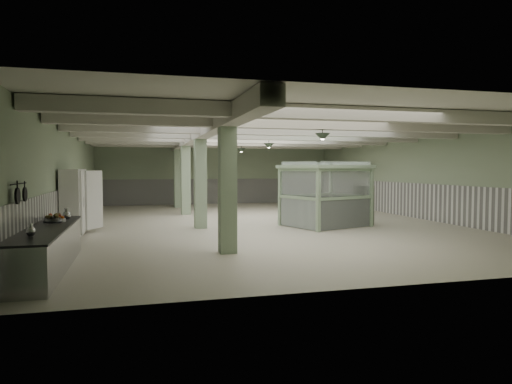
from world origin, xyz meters
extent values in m
plane|color=beige|center=(0.00, 0.00, 0.00)|extent=(20.00, 20.00, 0.00)
cube|color=white|center=(0.00, 0.00, 3.60)|extent=(14.00, 20.00, 0.02)
cube|color=#90A382|center=(0.00, 10.00, 1.80)|extent=(14.00, 0.02, 3.60)
cube|color=#90A382|center=(0.00, -10.00, 1.80)|extent=(14.00, 0.02, 3.60)
cube|color=#90A382|center=(-7.00, 0.00, 1.80)|extent=(0.02, 20.00, 3.60)
cube|color=#90A382|center=(7.00, 0.00, 1.80)|extent=(0.02, 20.00, 3.60)
cube|color=silver|center=(-6.97, 0.00, 0.75)|extent=(0.05, 19.90, 1.50)
cube|color=silver|center=(6.97, 0.00, 0.75)|extent=(0.05, 19.90, 1.50)
cube|color=silver|center=(0.00, 9.97, 0.75)|extent=(13.90, 0.05, 1.50)
cube|color=beige|center=(-2.50, 0.00, 3.38)|extent=(0.45, 19.90, 0.40)
cube|color=beige|center=(0.00, -7.50, 3.42)|extent=(13.90, 0.35, 0.32)
cube|color=beige|center=(0.00, -5.00, 3.42)|extent=(13.90, 0.35, 0.32)
cube|color=beige|center=(0.00, -2.50, 3.42)|extent=(13.90, 0.35, 0.32)
cube|color=beige|center=(0.00, 0.00, 3.42)|extent=(13.90, 0.35, 0.32)
cube|color=beige|center=(0.00, 2.50, 3.42)|extent=(13.90, 0.35, 0.32)
cube|color=beige|center=(0.00, 5.00, 3.42)|extent=(13.90, 0.35, 0.32)
cube|color=beige|center=(0.00, 7.50, 3.42)|extent=(13.90, 0.35, 0.32)
cube|color=#96B08D|center=(-2.50, -6.00, 1.80)|extent=(0.42, 0.42, 3.60)
cube|color=#96B08D|center=(-2.50, -1.00, 1.80)|extent=(0.42, 0.42, 3.60)
cube|color=#96B08D|center=(-2.50, 4.00, 1.80)|extent=(0.42, 0.42, 3.60)
cube|color=#96B08D|center=(-2.50, 8.00, 1.80)|extent=(0.42, 0.42, 3.60)
cylinder|color=black|center=(-6.93, -7.60, 1.85)|extent=(0.02, 1.20, 0.02)
cone|color=#2E3E2E|center=(0.50, -5.00, 3.05)|extent=(0.44, 0.44, 0.22)
cone|color=#2E3E2E|center=(0.50, 0.50, 3.05)|extent=(0.44, 0.44, 0.22)
cone|color=#2E3E2E|center=(0.50, 5.50, 3.05)|extent=(0.44, 0.44, 0.22)
cube|color=#AEAEB3|center=(-6.54, -7.00, 0.44)|extent=(0.78, 4.62, 0.88)
cube|color=black|center=(-6.54, -7.00, 0.89)|extent=(0.82, 4.66, 0.04)
cylinder|color=#B2B2B7|center=(-6.43, -5.97, 0.94)|extent=(0.28, 0.28, 0.08)
cylinder|color=black|center=(-6.88, -7.94, 1.63)|extent=(0.04, 0.31, 0.31)
cylinder|color=black|center=(-6.88, -7.35, 1.63)|extent=(0.04, 0.29, 0.29)
cube|color=white|center=(-6.65, -1.87, 1.02)|extent=(0.56, 2.23, 2.04)
cube|color=white|center=(-6.34, -2.38, 1.02)|extent=(0.06, 0.84, 1.94)
cube|color=white|center=(-6.22, -1.27, 1.02)|extent=(0.49, 0.74, 1.94)
cube|color=silver|center=(-6.30, -2.38, 1.02)|extent=(0.02, 0.05, 0.30)
cube|color=silver|center=(-6.30, -1.36, 1.02)|extent=(0.02, 0.05, 0.30)
cube|color=#96B28F|center=(1.20, -3.05, 1.07)|extent=(0.15, 0.15, 2.15)
cube|color=#96B28F|center=(0.50, -1.03, 1.07)|extent=(0.15, 0.15, 2.15)
cube|color=#96B28F|center=(3.63, -2.22, 1.07)|extent=(0.15, 0.15, 2.15)
cube|color=#96B28F|center=(2.93, -0.19, 1.07)|extent=(0.15, 0.15, 2.15)
cube|color=#96B28F|center=(2.06, -1.62, 2.21)|extent=(3.45, 3.18, 0.12)
cube|color=silver|center=(2.41, -2.63, 0.55)|extent=(2.26, 0.83, 1.05)
cube|color=silver|center=(2.41, -2.63, 1.78)|extent=(2.26, 0.83, 1.22)
cube|color=silver|center=(1.71, -0.61, 0.55)|extent=(2.26, 0.83, 1.05)
cube|color=silver|center=(1.71, -0.61, 1.78)|extent=(2.26, 0.83, 1.22)
cube|color=silver|center=(0.85, -2.04, 0.55)|extent=(0.69, 1.86, 1.05)
cube|color=silver|center=(0.85, -2.04, 1.78)|extent=(0.69, 1.86, 1.22)
cube|color=silver|center=(3.28, -1.20, 0.55)|extent=(0.69, 1.86, 1.05)
cube|color=silver|center=(3.28, -1.20, 1.78)|extent=(0.69, 1.86, 1.22)
cube|color=#4F5144|center=(3.66, -1.60, 0.74)|extent=(0.56, 0.74, 1.49)
camera|label=1|loc=(-4.73, -17.30, 2.15)|focal=32.00mm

